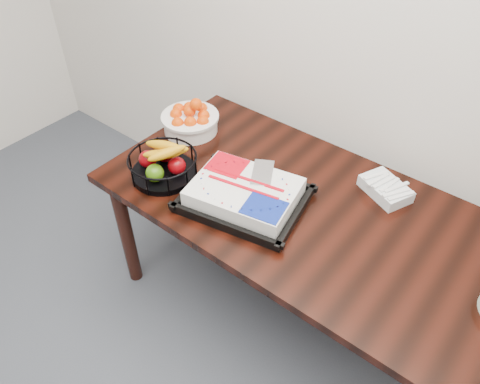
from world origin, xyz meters
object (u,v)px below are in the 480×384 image
Objects in this scene: fruit_basket at (163,164)px; tangerine_bowl at (190,117)px; cake_tray at (245,194)px; table at (307,221)px.

tangerine_bowl is at bearing 114.08° from fruit_basket.
table is at bearing 32.77° from cake_tray.
cake_tray is 0.40m from fruit_basket.
cake_tray is 1.92× the size of tangerine_bowl.
fruit_basket is at bearing -65.92° from tangerine_bowl.
cake_tray is at bearing -24.68° from tangerine_bowl.
fruit_basket is (-0.62, -0.23, 0.15)m from table.
tangerine_bowl reaches higher than cake_tray.
cake_tray is 1.80× the size of fruit_basket.
table is at bearing 20.62° from fruit_basket.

